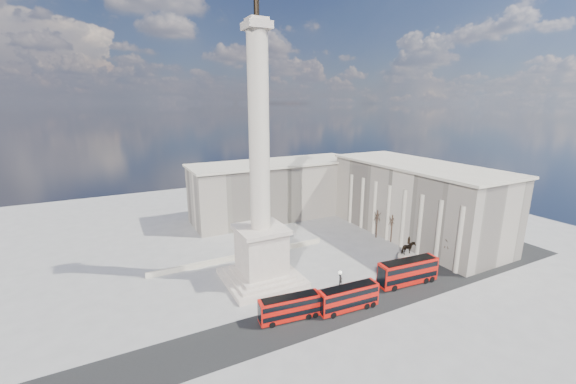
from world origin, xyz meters
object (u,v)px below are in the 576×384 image
(red_bus_a, at_px, (290,307))
(red_bus_d, at_px, (478,258))
(victorian_lamp, at_px, (340,287))
(equestrian_statue, at_px, (407,260))
(nelsons_column, at_px, (261,216))
(pedestrian_standing, at_px, (386,277))
(pedestrian_walking, at_px, (341,280))
(pedestrian_crossing, at_px, (305,300))
(red_bus_b, at_px, (349,297))
(red_bus_c, at_px, (408,271))

(red_bus_a, xyz_separation_m, red_bus_d, (42.94, -1.74, 0.07))
(victorian_lamp, bearing_deg, red_bus_a, 172.56)
(equestrian_statue, bearing_deg, red_bus_d, -19.15)
(nelsons_column, bearing_deg, pedestrian_standing, -28.80)
(pedestrian_walking, xyz_separation_m, pedestrian_crossing, (-9.36, -2.75, -0.13))
(red_bus_b, xyz_separation_m, pedestrian_crossing, (-5.67, 4.59, -1.44))
(nelsons_column, distance_m, equestrian_statue, 30.84)
(nelsons_column, relative_size, red_bus_a, 4.95)
(red_bus_d, relative_size, pedestrian_crossing, 6.52)
(red_bus_d, xyz_separation_m, equestrian_statue, (-14.77, 5.13, 0.50))
(red_bus_a, xyz_separation_m, pedestrian_crossing, (4.15, 2.61, -1.32))
(red_bus_c, relative_size, equestrian_statue, 1.58)
(victorian_lamp, height_order, equestrian_statue, equestrian_statue)
(red_bus_d, height_order, equestrian_statue, equestrian_statue)
(equestrian_statue, distance_m, pedestrian_walking, 14.90)
(red_bus_b, height_order, equestrian_statue, equestrian_statue)
(pedestrian_walking, bearing_deg, red_bus_b, -122.11)
(equestrian_statue, xyz_separation_m, pedestrian_standing, (-6.20, -0.98, -1.77))
(victorian_lamp, distance_m, pedestrian_standing, 14.25)
(pedestrian_crossing, bearing_deg, red_bus_b, -177.24)
(nelsons_column, relative_size, victorian_lamp, 7.22)
(nelsons_column, relative_size, pedestrian_standing, 27.81)
(red_bus_a, xyz_separation_m, pedestrian_walking, (13.51, 5.36, -1.18))
(red_bus_a, relative_size, victorian_lamp, 1.46)
(red_bus_a, xyz_separation_m, red_bus_b, (9.82, -1.98, 0.13))
(pedestrian_walking, bearing_deg, nelsons_column, 140.08)
(victorian_lamp, height_order, pedestrian_standing, victorian_lamp)
(red_bus_c, distance_m, pedestrian_standing, 4.22)
(red_bus_b, relative_size, victorian_lamp, 1.53)
(red_bus_b, xyz_separation_m, equestrian_statue, (18.36, 5.37, 0.44))
(red_bus_d, bearing_deg, pedestrian_crossing, 173.38)
(pedestrian_walking, bearing_deg, equestrian_statue, -13.06)
(pedestrian_standing, bearing_deg, red_bus_a, -27.67)
(red_bus_b, bearing_deg, red_bus_a, 172.12)
(pedestrian_walking, bearing_deg, red_bus_d, -18.98)
(nelsons_column, distance_m, pedestrian_crossing, 16.86)
(red_bus_b, bearing_deg, nelsons_column, 122.40)
(red_bus_a, bearing_deg, red_bus_d, 4.39)
(pedestrian_walking, bearing_deg, victorian_lamp, -132.97)
(red_bus_d, bearing_deg, victorian_lamp, 178.74)
(nelsons_column, distance_m, red_bus_b, 21.06)
(red_bus_b, bearing_deg, victorian_lamp, 149.59)
(red_bus_a, height_order, victorian_lamp, victorian_lamp)
(victorian_lamp, bearing_deg, pedestrian_walking, 52.46)
(pedestrian_walking, bearing_deg, pedestrian_standing, -24.62)
(pedestrian_standing, bearing_deg, pedestrian_walking, -53.11)
(victorian_lamp, distance_m, equestrian_statue, 20.20)
(red_bus_a, relative_size, pedestrian_walking, 5.50)
(nelsons_column, xyz_separation_m, equestrian_statue, (27.12, -10.52, -10.25))
(red_bus_a, xyz_separation_m, equestrian_statue, (28.18, 3.39, 0.57))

